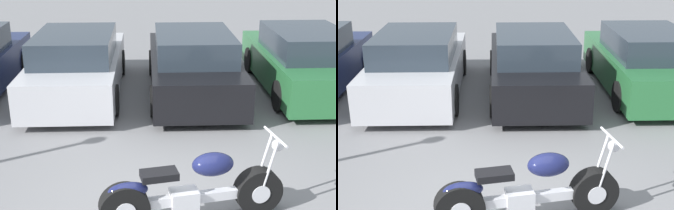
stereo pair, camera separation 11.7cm
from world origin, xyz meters
TOP-DOWN VIEW (x-y plane):
  - motorcycle at (0.30, -0.12)m, footprint 2.30×0.82m
  - parked_car_silver at (-1.72, 4.82)m, footprint 1.87×4.52m
  - parked_car_black at (0.77, 4.75)m, footprint 1.87×4.52m
  - parked_car_green at (3.25, 4.94)m, footprint 1.87×4.52m

SIDE VIEW (x-z plane):
  - motorcycle at x=0.30m, z-range -0.12..0.93m
  - parked_car_silver at x=-1.72m, z-range -0.05..1.36m
  - parked_car_black at x=0.77m, z-range -0.05..1.36m
  - parked_car_green at x=3.25m, z-range -0.05..1.36m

